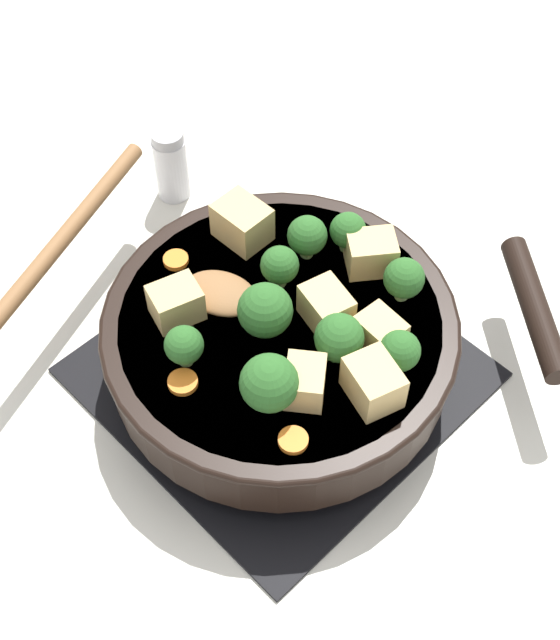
{
  "coord_description": "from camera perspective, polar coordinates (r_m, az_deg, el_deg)",
  "views": [
    {
      "loc": [
        -0.33,
        0.32,
        0.7
      ],
      "look_at": [
        0.0,
        0.0,
        0.08
      ],
      "focal_mm": 50.0,
      "sensor_mm": 36.0,
      "label": 1
    }
  ],
  "objects": [
    {
      "name": "carrot_slice_orange_thin",
      "position": [
        0.71,
        0.85,
        -7.7
      ],
      "size": [
        0.02,
        0.02,
        0.01
      ],
      "primitive_type": "cylinder",
      "color": "orange",
      "rests_on": "skillet_pan"
    },
    {
      "name": "tofu_cube_center_large",
      "position": [
        0.76,
        2.97,
        0.85
      ],
      "size": [
        0.05,
        0.04,
        0.03
      ],
      "primitive_type": "cube",
      "rotation": [
        0.0,
        0.0,
        6.04
      ],
      "color": "#DBB770",
      "rests_on": "skillet_pan"
    },
    {
      "name": "skillet_pan",
      "position": [
        0.79,
        0.14,
        -1.1
      ],
      "size": [
        0.37,
        0.39,
        0.06
      ],
      "color": "black",
      "rests_on": "front_burner_grate"
    },
    {
      "name": "broccoli_floret_center_top",
      "position": [
        0.73,
        -6.16,
        -1.63
      ],
      "size": [
        0.03,
        0.03,
        0.04
      ],
      "color": "#709956",
      "rests_on": "skillet_pan"
    },
    {
      "name": "broccoli_floret_west_rim",
      "position": [
        0.81,
        4.37,
        5.71
      ],
      "size": [
        0.03,
        0.03,
        0.04
      ],
      "color": "#709956",
      "rests_on": "skillet_pan"
    },
    {
      "name": "broccoli_floret_east_rim",
      "position": [
        0.78,
        7.94,
        2.64
      ],
      "size": [
        0.04,
        0.04,
        0.04
      ],
      "color": "#709956",
      "rests_on": "skillet_pan"
    },
    {
      "name": "broccoli_floret_tall_stem",
      "position": [
        0.7,
        -0.7,
        -4.07
      ],
      "size": [
        0.05,
        0.05,
        0.05
      ],
      "color": "#709956",
      "rests_on": "skillet_pan"
    },
    {
      "name": "broccoli_floret_north_edge",
      "position": [
        0.74,
        -0.88,
        0.54
      ],
      "size": [
        0.05,
        0.05,
        0.05
      ],
      "color": "#709956",
      "rests_on": "skillet_pan"
    },
    {
      "name": "tofu_cube_back_piece",
      "position": [
        0.72,
        6.25,
        -3.78
      ],
      "size": [
        0.05,
        0.05,
        0.04
      ],
      "primitive_type": "cube",
      "rotation": [
        0.0,
        0.0,
        2.84
      ],
      "color": "#DBB770",
      "rests_on": "skillet_pan"
    },
    {
      "name": "broccoli_floret_small_inner",
      "position": [
        0.78,
        -0.02,
        3.51
      ],
      "size": [
        0.03,
        0.03,
        0.04
      ],
      "color": "#709956",
      "rests_on": "skillet_pan"
    },
    {
      "name": "wooden_spoon",
      "position": [
        0.82,
        -9.73,
        3.9
      ],
      "size": [
        0.24,
        0.24,
        0.02
      ],
      "color": "olive",
      "rests_on": "skillet_pan"
    },
    {
      "name": "broccoli_floret_mid_floret",
      "position": [
        0.73,
        7.67,
        -2.0
      ],
      "size": [
        0.03,
        0.03,
        0.04
      ],
      "color": "#709956",
      "rests_on": "skillet_pan"
    },
    {
      "name": "broccoli_floret_near_spoon",
      "position": [
        0.8,
        1.75,
        5.4
      ],
      "size": [
        0.04,
        0.04,
        0.04
      ],
      "color": "#709956",
      "rests_on": "skillet_pan"
    },
    {
      "name": "tofu_cube_near_handle",
      "position": [
        0.77,
        -6.68,
        1.11
      ],
      "size": [
        0.04,
        0.05,
        0.03
      ],
      "primitive_type": "cube",
      "rotation": [
        0.0,
        0.0,
        1.28
      ],
      "color": "#DBB770",
      "rests_on": "skillet_pan"
    },
    {
      "name": "tofu_cube_east_chunk",
      "position": [
        0.8,
        5.85,
        4.28
      ],
      "size": [
        0.05,
        0.06,
        0.03
      ],
      "primitive_type": "cube",
      "rotation": [
        0.0,
        0.0,
        4.06
      ],
      "color": "#DBB770",
      "rests_on": "skillet_pan"
    },
    {
      "name": "front_burner_grate",
      "position": [
        0.83,
        -0.0,
        -2.99
      ],
      "size": [
        0.31,
        0.31,
        0.03
      ],
      "color": "black",
      "rests_on": "ground_plane"
    },
    {
      "name": "tofu_cube_mid_small",
      "position": [
        0.75,
        6.42,
        -0.79
      ],
      "size": [
        0.04,
        0.03,
        0.03
      ],
      "primitive_type": "cube",
      "rotation": [
        0.0,
        0.0,
        3.06
      ],
      "color": "#DBB770",
      "rests_on": "skillet_pan"
    },
    {
      "name": "carrot_slice_near_center",
      "position": [
        0.82,
        -6.68,
        3.85
      ],
      "size": [
        0.02,
        0.02,
        0.01
      ],
      "primitive_type": "cylinder",
      "color": "orange",
      "rests_on": "skillet_pan"
    },
    {
      "name": "tofu_cube_front_piece",
      "position": [
        0.82,
        -2.44,
        6.26
      ],
      "size": [
        0.05,
        0.04,
        0.04
      ],
      "primitive_type": "cube",
      "rotation": [
        0.0,
        0.0,
        0.02
      ],
      "color": "#DBB770",
      "rests_on": "skillet_pan"
    },
    {
      "name": "tofu_cube_west_chunk",
      "position": [
        0.72,
        1.61,
        -3.97
      ],
      "size": [
        0.05,
        0.05,
        0.03
      ],
      "primitive_type": "cube",
      "rotation": [
        0.0,
        0.0,
        5.38
      ],
      "color": "#DBB770",
      "rests_on": "skillet_pan"
    },
    {
      "name": "broccoli_floret_south_cluster",
      "position": [
        0.73,
        3.81,
        -1.17
      ],
      "size": [
        0.04,
        0.04,
        0.05
      ],
      "color": "#709956",
      "rests_on": "skillet_pan"
    },
    {
      "name": "carrot_slice_edge_slice",
      "position": [
        0.74,
        -6.24,
        -3.98
      ],
      "size": [
        0.03,
        0.03,
        0.01
      ],
      "primitive_type": "cylinder",
      "color": "orange",
      "rests_on": "skillet_pan"
    },
    {
      "name": "salt_shaker",
      "position": [
        0.97,
        -6.99,
        9.87
      ],
      "size": [
        0.04,
        0.04,
        0.09
      ],
      "color": "white",
      "rests_on": "ground_plane"
    },
    {
      "name": "ground_plane",
      "position": [
        0.84,
        -0.0,
        -3.45
      ],
      "size": [
        2.4,
        2.4,
        0.0
      ],
      "primitive_type": "plane",
      "color": "silver"
    }
  ]
}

